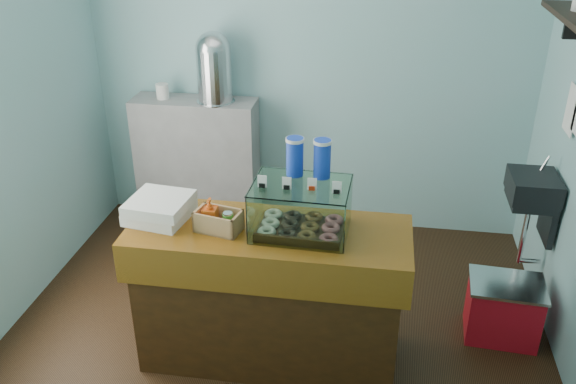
% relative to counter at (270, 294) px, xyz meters
% --- Properties ---
extents(ground, '(3.50, 3.50, 0.00)m').
position_rel_counter_xyz_m(ground, '(0.00, 0.25, -0.46)').
color(ground, black).
rests_on(ground, ground).
extents(room_shell, '(3.54, 3.04, 2.82)m').
position_rel_counter_xyz_m(room_shell, '(0.03, 0.26, 1.25)').
color(room_shell, '#85C2C1').
rests_on(room_shell, ground).
extents(counter, '(1.60, 0.60, 0.90)m').
position_rel_counter_xyz_m(counter, '(0.00, 0.00, 0.00)').
color(counter, '#41220C').
rests_on(counter, ground).
extents(back_shelf, '(1.00, 0.32, 1.10)m').
position_rel_counter_xyz_m(back_shelf, '(-0.90, 1.57, 0.09)').
color(back_shelf, gray).
rests_on(back_shelf, ground).
extents(display_case, '(0.54, 0.41, 0.51)m').
position_rel_counter_xyz_m(display_case, '(0.19, 0.04, 0.61)').
color(display_case, black).
rests_on(display_case, counter).
extents(condiment_crate, '(0.28, 0.20, 0.19)m').
position_rel_counter_xyz_m(condiment_crate, '(-0.28, -0.05, 0.51)').
color(condiment_crate, tan).
rests_on(condiment_crate, counter).
extents(pastry_boxes, '(0.38, 0.38, 0.13)m').
position_rel_counter_xyz_m(pastry_boxes, '(-0.64, 0.03, 0.51)').
color(pastry_boxes, white).
rests_on(pastry_boxes, counter).
extents(coffee_urn, '(0.30, 0.30, 0.55)m').
position_rel_counter_xyz_m(coffee_urn, '(-0.71, 1.56, 0.93)').
color(coffee_urn, silver).
rests_on(coffee_urn, back_shelf).
extents(red_cooler, '(0.48, 0.38, 0.40)m').
position_rel_counter_xyz_m(red_cooler, '(1.44, 0.41, -0.25)').
color(red_cooler, red).
rests_on(red_cooler, ground).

